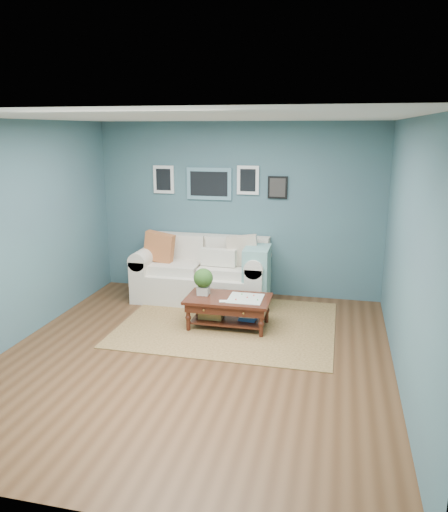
% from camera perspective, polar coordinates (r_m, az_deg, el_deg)
% --- Properties ---
extents(room_shell, '(5.00, 5.02, 2.70)m').
position_cam_1_polar(room_shell, '(5.54, -3.59, 1.55)').
color(room_shell, brown).
rests_on(room_shell, ground).
extents(area_rug, '(2.84, 2.27, 0.01)m').
position_cam_1_polar(area_rug, '(6.86, 0.51, -7.74)').
color(area_rug, brown).
rests_on(area_rug, ground).
extents(loveseat, '(2.08, 0.95, 1.07)m').
position_cam_1_polar(loveseat, '(7.70, -1.84, -1.88)').
color(loveseat, beige).
rests_on(loveseat, ground).
extents(coffee_table, '(1.12, 0.66, 0.78)m').
position_cam_1_polar(coffee_table, '(6.67, 0.00, -5.28)').
color(coffee_table, black).
rests_on(coffee_table, ground).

